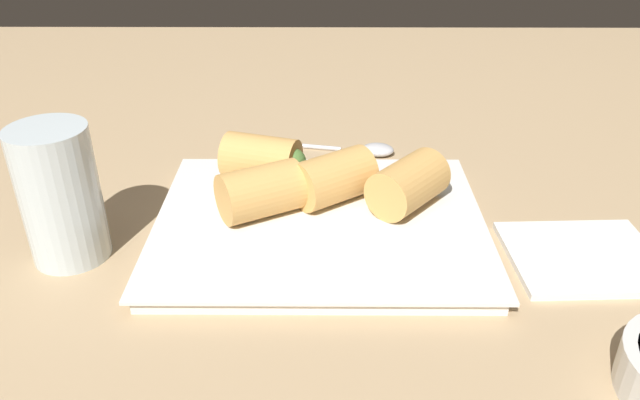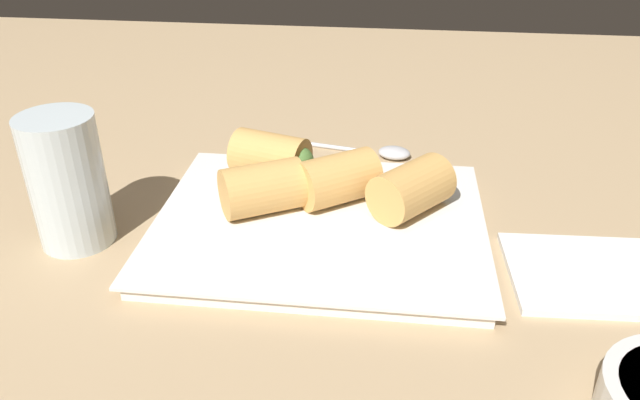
% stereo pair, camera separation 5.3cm
% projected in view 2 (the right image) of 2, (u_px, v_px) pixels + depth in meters
% --- Properties ---
extents(table_surface, '(1.80, 1.40, 0.02)m').
position_uv_depth(table_surface, '(293.00, 227.00, 0.59)').
color(table_surface, tan).
rests_on(table_surface, ground).
extents(serving_plate, '(0.29, 0.24, 0.01)m').
position_uv_depth(serving_plate, '(320.00, 225.00, 0.56)').
color(serving_plate, white).
rests_on(serving_plate, table_surface).
extents(roll_front_left, '(0.08, 0.08, 0.05)m').
position_uv_depth(roll_front_left, '(341.00, 178.00, 0.57)').
color(roll_front_left, '#DBA356').
rests_on(roll_front_left, serving_plate).
extents(roll_front_right, '(0.08, 0.07, 0.05)m').
position_uv_depth(roll_front_right, '(267.00, 187.00, 0.56)').
color(roll_front_right, '#DBA356').
rests_on(roll_front_right, serving_plate).
extents(roll_back_left, '(0.08, 0.08, 0.05)m').
position_uv_depth(roll_back_left, '(414.00, 187.00, 0.56)').
color(roll_back_left, '#DBA356').
rests_on(roll_back_left, serving_plate).
extents(roll_back_right, '(0.08, 0.07, 0.05)m').
position_uv_depth(roll_back_right, '(274.00, 157.00, 0.61)').
color(roll_back_right, '#DBA356').
rests_on(roll_back_right, serving_plate).
extents(spoon, '(0.17, 0.05, 0.01)m').
position_uv_depth(spoon, '(379.00, 151.00, 0.70)').
color(spoon, silver).
rests_on(spoon, table_surface).
extents(napkin, '(0.13, 0.11, 0.01)m').
position_uv_depth(napkin, '(587.00, 274.00, 0.50)').
color(napkin, white).
rests_on(napkin, table_surface).
extents(drinking_glass, '(0.06, 0.06, 0.12)m').
position_uv_depth(drinking_glass, '(67.00, 181.00, 0.52)').
color(drinking_glass, silver).
rests_on(drinking_glass, table_surface).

